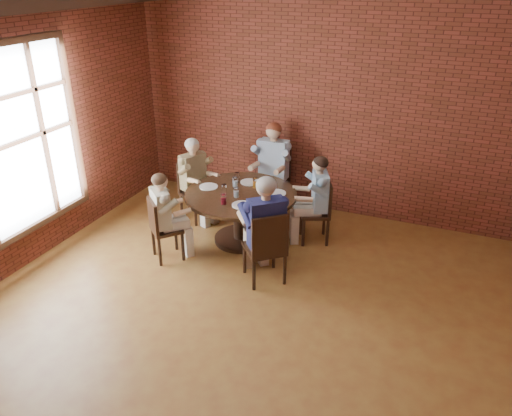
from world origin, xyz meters
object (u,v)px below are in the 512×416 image
at_px(chair_e, 267,246).
at_px(smartphone, 264,208).
at_px(chair_a, 320,209).
at_px(chair_b, 274,176).
at_px(diner_b, 272,168).
at_px(dining_table, 241,207).
at_px(diner_a, 315,200).
at_px(chair_c, 193,188).
at_px(chair_d, 161,227).
at_px(diner_c, 196,180).
at_px(diner_d, 166,217).
at_px(diner_e, 265,230).

relative_size(chair_e, smartphone, 6.60).
distance_m(chair_a, chair_b, 1.28).
relative_size(diner_b, smartphone, 9.64).
xyz_separation_m(dining_table, diner_a, (0.95, 0.42, 0.11)).
height_order(chair_c, chair_d, chair_c).
height_order(diner_b, diner_c, diner_b).
relative_size(chair_a, diner_d, 0.74).
xyz_separation_m(chair_a, smartphone, (-0.54, -0.78, 0.26)).
xyz_separation_m(chair_c, diner_d, (0.28, -1.20, 0.11)).
distance_m(chair_c, smartphone, 1.66).
distance_m(dining_table, chair_b, 1.25).
distance_m(chair_b, chair_c, 1.32).
xyz_separation_m(chair_b, chair_d, (-0.77, -2.10, -0.05)).
bearing_deg(diner_a, chair_e, -33.82).
bearing_deg(diner_c, diner_d, -148.22).
height_order(chair_b, chair_c, chair_b).
distance_m(diner_a, chair_e, 1.28).
height_order(chair_a, chair_e, chair_e).
bearing_deg(chair_b, chair_a, -37.80).
distance_m(diner_a, diner_d, 2.06).
bearing_deg(diner_e, diner_c, -76.52).
xyz_separation_m(diner_c, diner_d, (0.21, -1.17, -0.03)).
bearing_deg(diner_b, smartphone, -72.01).
distance_m(chair_c, diner_d, 1.24).
distance_m(dining_table, chair_d, 1.15).
relative_size(chair_a, diner_e, 0.65).
bearing_deg(dining_table, diner_c, 158.23).
relative_size(diner_a, chair_e, 1.31).
bearing_deg(smartphone, chair_a, 37.59).
xyz_separation_m(diner_e, smartphone, (-0.19, 0.44, 0.06)).
bearing_deg(dining_table, diner_a, 23.77).
distance_m(chair_b, diner_e, 2.12).
bearing_deg(diner_a, dining_table, -90.00).
height_order(diner_b, diner_e, diner_b).
bearing_deg(chair_a, chair_c, -112.30).
bearing_deg(chair_e, chair_a, -143.75).
distance_m(chair_b, diner_c, 1.29).
height_order(dining_table, chair_e, chair_e).
xyz_separation_m(dining_table, chair_b, (0.01, 1.25, -0.00)).
relative_size(diner_c, chair_e, 1.33).
bearing_deg(chair_a, diner_a, -90.00).
distance_m(chair_d, diner_e, 1.44).
xyz_separation_m(diner_b, diner_c, (-0.93, -0.78, -0.06)).
height_order(dining_table, diner_d, diner_d).
height_order(chair_a, diner_b, diner_b).
bearing_deg(chair_d, diner_d, -90.00).
height_order(chair_e, smartphone, chair_e).
bearing_deg(diner_b, diner_e, -70.56).
xyz_separation_m(diner_b, smartphone, (0.46, -1.48, 0.05)).
xyz_separation_m(chair_d, diner_d, (0.05, 0.05, 0.13)).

